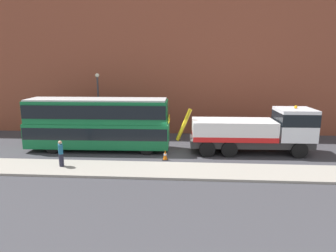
{
  "coord_description": "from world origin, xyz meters",
  "views": [
    {
      "loc": [
        0.53,
        -21.28,
        6.64
      ],
      "look_at": [
        -0.89,
        0.16,
        2.0
      ],
      "focal_mm": 30.73,
      "sensor_mm": 36.0,
      "label": 1
    }
  ],
  "objects_px": {
    "double_decker_bus": "(98,122)",
    "traffic_cone_near_bus": "(165,155)",
    "recovery_tow_truck": "(257,130)",
    "pedestrian_onlooker": "(61,154)",
    "street_lamp": "(98,99)"
  },
  "relations": [
    {
      "from": "double_decker_bus",
      "to": "traffic_cone_near_bus",
      "type": "distance_m",
      "value": 6.08
    },
    {
      "from": "traffic_cone_near_bus",
      "to": "recovery_tow_truck",
      "type": "bearing_deg",
      "value": 17.48
    },
    {
      "from": "recovery_tow_truck",
      "to": "traffic_cone_near_bus",
      "type": "height_order",
      "value": "recovery_tow_truck"
    },
    {
      "from": "pedestrian_onlooker",
      "to": "traffic_cone_near_bus",
      "type": "bearing_deg",
      "value": -11.53
    },
    {
      "from": "double_decker_bus",
      "to": "traffic_cone_near_bus",
      "type": "relative_size",
      "value": 15.4
    },
    {
      "from": "recovery_tow_truck",
      "to": "double_decker_bus",
      "type": "distance_m",
      "value": 12.15
    },
    {
      "from": "recovery_tow_truck",
      "to": "traffic_cone_near_bus",
      "type": "bearing_deg",
      "value": -163.65
    },
    {
      "from": "pedestrian_onlooker",
      "to": "street_lamp",
      "type": "relative_size",
      "value": 0.29
    },
    {
      "from": "recovery_tow_truck",
      "to": "street_lamp",
      "type": "distance_m",
      "value": 14.17
    },
    {
      "from": "double_decker_bus",
      "to": "pedestrian_onlooker",
      "type": "xyz_separation_m",
      "value": [
        -1.2,
        -4.24,
        -1.25
      ]
    },
    {
      "from": "traffic_cone_near_bus",
      "to": "street_lamp",
      "type": "distance_m",
      "value": 9.76
    },
    {
      "from": "double_decker_bus",
      "to": "pedestrian_onlooker",
      "type": "relative_size",
      "value": 6.48
    },
    {
      "from": "recovery_tow_truck",
      "to": "street_lamp",
      "type": "height_order",
      "value": "street_lamp"
    },
    {
      "from": "double_decker_bus",
      "to": "pedestrian_onlooker",
      "type": "bearing_deg",
      "value": -106.92
    },
    {
      "from": "pedestrian_onlooker",
      "to": "street_lamp",
      "type": "height_order",
      "value": "street_lamp"
    }
  ]
}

